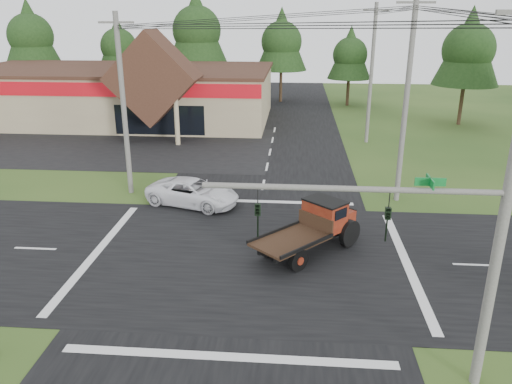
# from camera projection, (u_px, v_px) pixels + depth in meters

# --- Properties ---
(ground) EXTENTS (120.00, 120.00, 0.00)m
(ground) POSITION_uv_depth(u_px,v_px,m) (248.00, 257.00, 22.52)
(ground) COLOR #274318
(ground) RESTS_ON ground
(road_ns) EXTENTS (12.00, 120.00, 0.02)m
(road_ns) POSITION_uv_depth(u_px,v_px,m) (248.00, 257.00, 22.51)
(road_ns) COLOR black
(road_ns) RESTS_ON ground
(road_ew) EXTENTS (120.00, 12.00, 0.02)m
(road_ew) POSITION_uv_depth(u_px,v_px,m) (248.00, 257.00, 22.51)
(road_ew) COLOR black
(road_ew) RESTS_ON ground
(parking_apron) EXTENTS (28.00, 14.00, 0.02)m
(parking_apron) POSITION_uv_depth(u_px,v_px,m) (102.00, 145.00, 41.39)
(parking_apron) COLOR black
(parking_apron) RESTS_ON ground
(cvs_building) EXTENTS (30.40, 18.20, 9.19)m
(cvs_building) POSITION_uv_depth(u_px,v_px,m) (122.00, 93.00, 50.50)
(cvs_building) COLOR #9D8B6A
(cvs_building) RESTS_ON ground
(traffic_signal_mast) EXTENTS (8.12, 0.24, 7.00)m
(traffic_signal_mast) POSITION_uv_depth(u_px,v_px,m) (434.00, 246.00, 13.54)
(traffic_signal_mast) COLOR #595651
(traffic_signal_mast) RESTS_ON ground
(utility_pole_nr) EXTENTS (2.00, 0.30, 11.00)m
(utility_pole_nr) POSITION_uv_depth(u_px,v_px,m) (506.00, 206.00, 13.00)
(utility_pole_nr) COLOR #595651
(utility_pole_nr) RESTS_ON ground
(utility_pole_nw) EXTENTS (2.00, 0.30, 10.50)m
(utility_pole_nw) POSITION_uv_depth(u_px,v_px,m) (123.00, 105.00, 28.80)
(utility_pole_nw) COLOR #595651
(utility_pole_nw) RESTS_ON ground
(utility_pole_ne) EXTENTS (2.00, 0.30, 11.50)m
(utility_pole_ne) POSITION_uv_depth(u_px,v_px,m) (406.00, 100.00, 27.42)
(utility_pole_ne) COLOR #595651
(utility_pole_ne) RESTS_ON ground
(utility_pole_n) EXTENTS (2.00, 0.30, 11.20)m
(utility_pole_n) POSITION_uv_depth(u_px,v_px,m) (371.00, 73.00, 40.60)
(utility_pole_n) COLOR #595651
(utility_pole_n) RESTS_ON ground
(tree_row_a) EXTENTS (6.72, 6.72, 12.12)m
(tree_row_a) POSITION_uv_depth(u_px,v_px,m) (30.00, 34.00, 59.58)
(tree_row_a) COLOR #332316
(tree_row_a) RESTS_ON ground
(tree_row_b) EXTENTS (5.60, 5.60, 10.10)m
(tree_row_b) POSITION_uv_depth(u_px,v_px,m) (119.00, 45.00, 61.15)
(tree_row_b) COLOR #332316
(tree_row_b) RESTS_ON ground
(tree_row_c) EXTENTS (7.28, 7.28, 13.13)m
(tree_row_c) POSITION_uv_depth(u_px,v_px,m) (197.00, 28.00, 58.77)
(tree_row_c) COLOR #332316
(tree_row_c) RESTS_ON ground
(tree_row_d) EXTENTS (6.16, 6.16, 11.11)m
(tree_row_d) POSITION_uv_depth(u_px,v_px,m) (282.00, 40.00, 59.41)
(tree_row_d) COLOR #332316
(tree_row_d) RESTS_ON ground
(tree_row_e) EXTENTS (5.04, 5.04, 9.09)m
(tree_row_e) POSITION_uv_depth(u_px,v_px,m) (350.00, 53.00, 57.38)
(tree_row_e) COLOR #332316
(tree_row_e) RESTS_ON ground
(tree_side_ne) EXTENTS (6.16, 6.16, 11.11)m
(tree_side_ne) POSITION_uv_depth(u_px,v_px,m) (469.00, 47.00, 46.79)
(tree_side_ne) COLOR #332316
(tree_side_ne) RESTS_ON ground
(antique_flatbed_truck) EXTENTS (5.33, 5.51, 2.32)m
(antique_flatbed_truck) POSITION_uv_depth(u_px,v_px,m) (308.00, 229.00, 22.57)
(antique_flatbed_truck) COLOR #5A160C
(antique_flatbed_truck) RESTS_ON ground
(white_pickup) EXTENTS (5.80, 3.93, 1.48)m
(white_pickup) POSITION_uv_depth(u_px,v_px,m) (193.00, 192.00, 28.44)
(white_pickup) COLOR white
(white_pickup) RESTS_ON ground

